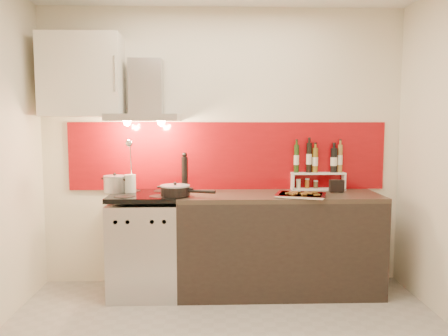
{
  "coord_description": "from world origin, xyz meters",
  "views": [
    {
      "loc": [
        -0.12,
        -2.75,
        1.53
      ],
      "look_at": [
        0.0,
        0.95,
        1.15
      ],
      "focal_mm": 35.0,
      "sensor_mm": 36.0,
      "label": 1
    }
  ],
  "objects_px": {
    "saute_pan": "(176,190)",
    "baking_tray": "(301,195)",
    "pepper_mill": "(185,173)",
    "counter": "(278,243)",
    "range_stove": "(146,245)",
    "stock_pot": "(115,184)"
  },
  "relations": [
    {
      "from": "pepper_mill",
      "to": "counter",
      "type": "bearing_deg",
      "value": -6.61
    },
    {
      "from": "range_stove",
      "to": "pepper_mill",
      "type": "bearing_deg",
      "value": 16.43
    },
    {
      "from": "saute_pan",
      "to": "counter",
      "type": "bearing_deg",
      "value": 7.93
    },
    {
      "from": "range_stove",
      "to": "baking_tray",
      "type": "distance_m",
      "value": 1.45
    },
    {
      "from": "baking_tray",
      "to": "pepper_mill",
      "type": "bearing_deg",
      "value": 166.01
    },
    {
      "from": "saute_pan",
      "to": "pepper_mill",
      "type": "distance_m",
      "value": 0.26
    },
    {
      "from": "saute_pan",
      "to": "baking_tray",
      "type": "distance_m",
      "value": 1.08
    },
    {
      "from": "counter",
      "to": "stock_pot",
      "type": "relative_size",
      "value": 8.91
    },
    {
      "from": "range_stove",
      "to": "saute_pan",
      "type": "relative_size",
      "value": 1.92
    },
    {
      "from": "range_stove",
      "to": "saute_pan",
      "type": "height_order",
      "value": "saute_pan"
    },
    {
      "from": "range_stove",
      "to": "baking_tray",
      "type": "height_order",
      "value": "baking_tray"
    },
    {
      "from": "saute_pan",
      "to": "stock_pot",
      "type": "bearing_deg",
      "value": 159.19
    },
    {
      "from": "range_stove",
      "to": "saute_pan",
      "type": "bearing_deg",
      "value": -23.07
    },
    {
      "from": "saute_pan",
      "to": "pepper_mill",
      "type": "bearing_deg",
      "value": 74.49
    },
    {
      "from": "counter",
      "to": "baking_tray",
      "type": "height_order",
      "value": "baking_tray"
    },
    {
      "from": "counter",
      "to": "stock_pot",
      "type": "bearing_deg",
      "value": 176.58
    },
    {
      "from": "range_stove",
      "to": "stock_pot",
      "type": "bearing_deg",
      "value": 161.59
    },
    {
      "from": "counter",
      "to": "saute_pan",
      "type": "relative_size",
      "value": 3.79
    },
    {
      "from": "saute_pan",
      "to": "baking_tray",
      "type": "bearing_deg",
      "value": -1.41
    },
    {
      "from": "baking_tray",
      "to": "saute_pan",
      "type": "bearing_deg",
      "value": 178.59
    },
    {
      "from": "pepper_mill",
      "to": "baking_tray",
      "type": "height_order",
      "value": "pepper_mill"
    },
    {
      "from": "pepper_mill",
      "to": "baking_tray",
      "type": "relative_size",
      "value": 0.75
    }
  ]
}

